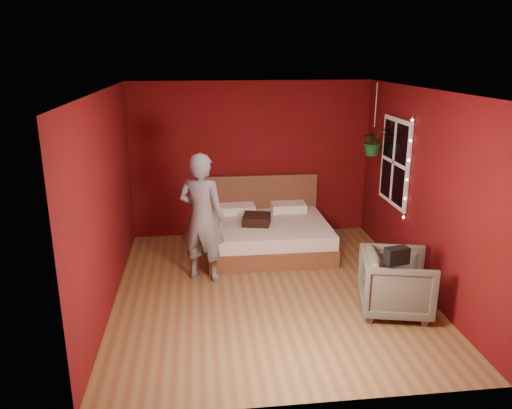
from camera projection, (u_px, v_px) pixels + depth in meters
name	position (u px, v px, depth m)	size (l,w,h in m)	color
floor	(269.00, 290.00, 6.62)	(4.50, 4.50, 0.00)	olive
room_walls	(270.00, 167.00, 6.13)	(4.04, 4.54, 2.62)	#620A12
window	(395.00, 162.00, 7.26)	(0.05, 0.97, 1.27)	white
fairy_lights	(408.00, 170.00, 6.76)	(0.04, 0.04, 1.45)	silver
bed	(267.00, 232.00, 7.97)	(1.90, 1.62, 1.05)	brown
person	(202.00, 218.00, 6.74)	(0.65, 0.43, 1.78)	slate
armchair	(396.00, 283.00, 5.99)	(0.80, 0.83, 0.75)	#5B5A48
handbag	(397.00, 256.00, 5.58)	(0.27, 0.13, 0.19)	black
throw_pillow	(257.00, 219.00, 7.73)	(0.41, 0.41, 0.15)	black
hanging_plant	(373.00, 141.00, 7.67)	(0.40, 0.35, 1.10)	silver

